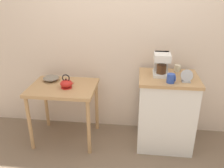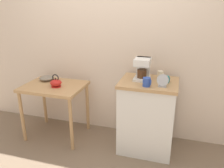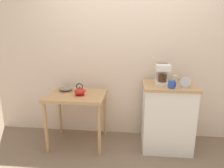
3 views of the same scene
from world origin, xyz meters
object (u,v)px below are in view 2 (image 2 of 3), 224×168
mug_small_cream (160,74)px  table_clock (163,81)px  bowl_stoneware (47,78)px  mug_dark_teal (166,79)px  coffee_maker (143,68)px  mug_blue (147,82)px  teakettle (56,83)px

mug_small_cream → table_clock: (0.05, -0.33, 0.02)m
bowl_stoneware → table_clock: size_ratio=1.44×
mug_dark_teal → table_clock: bearing=-101.4°
mug_dark_teal → table_clock: 0.16m
coffee_maker → table_clock: 0.33m
coffee_maker → mug_small_cream: size_ratio=3.26×
mug_small_cream → table_clock: size_ratio=0.57×
mug_small_cream → mug_dark_teal: bearing=-65.0°
mug_blue → mug_dark_teal: mug_blue is taller
coffee_maker → mug_small_cream: (0.20, 0.13, -0.10)m
mug_blue → coffee_maker: bearing=111.0°
bowl_stoneware → mug_blue: size_ratio=2.04×
table_clock → mug_blue: bearing=-167.9°
table_clock → mug_small_cream: bearing=98.8°
teakettle → coffee_maker: size_ratio=0.69×
mug_small_cream → mug_dark_teal: mug_small_cream is taller
coffee_maker → mug_blue: coffee_maker is taller
mug_dark_teal → mug_blue: bearing=-136.3°
teakettle → mug_dark_teal: 1.39m
mug_blue → table_clock: size_ratio=0.71×
teakettle → mug_dark_teal: bearing=4.1°
teakettle → mug_small_cream: size_ratio=2.23×
mug_dark_teal → table_clock: table_clock is taller
bowl_stoneware → table_clock: bearing=-8.7°
teakettle → mug_blue: (1.18, -0.09, 0.16)m
coffee_maker → mug_dark_teal: 0.31m
mug_blue → mug_dark_teal: 0.27m
bowl_stoneware → coffee_maker: 1.37m
mug_dark_teal → table_clock: (-0.03, -0.15, 0.02)m
mug_small_cream → bowl_stoneware: bearing=-176.9°
coffee_maker → teakettle: bearing=-172.5°
coffee_maker → bowl_stoneware: bearing=177.9°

